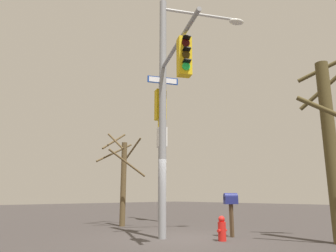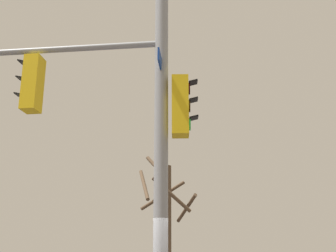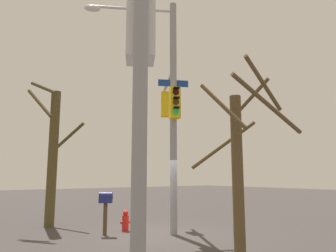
% 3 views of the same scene
% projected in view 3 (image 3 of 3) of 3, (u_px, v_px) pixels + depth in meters
% --- Properties ---
extents(ground_plane, '(80.00, 80.00, 0.00)m').
position_uv_depth(ground_plane, '(160.00, 234.00, 10.83)').
color(ground_plane, '#3A3432').
extents(main_signal_pole_assembly, '(4.80, 3.92, 8.35)m').
position_uv_depth(main_signal_pole_assembly, '(167.00, 100.00, 11.87)').
color(main_signal_pole_assembly, gray).
rests_on(main_signal_pole_assembly, ground).
extents(secondary_pole_assembly, '(0.70, 0.83, 7.74)m').
position_uv_depth(secondary_pole_assembly, '(141.00, 35.00, 5.12)').
color(secondary_pole_assembly, gray).
rests_on(secondary_pole_assembly, ground).
extents(fire_hydrant, '(0.38, 0.24, 0.73)m').
position_uv_depth(fire_hydrant, '(125.00, 221.00, 11.53)').
color(fire_hydrant, red).
rests_on(fire_hydrant, ground).
extents(mailbox, '(0.50, 0.45, 1.41)m').
position_uv_depth(mailbox, '(106.00, 201.00, 10.85)').
color(mailbox, '#4C3823').
rests_on(mailbox, ground).
extents(bare_tree_across_street, '(2.19, 2.16, 5.77)m').
position_uv_depth(bare_tree_across_street, '(53.00, 152.00, 12.92)').
color(bare_tree_across_street, '#4F4424').
rests_on(bare_tree_across_street, ground).
extents(bare_tree_corner, '(2.15, 2.18, 4.32)m').
position_uv_depth(bare_tree_corner, '(239.00, 165.00, 6.89)').
color(bare_tree_corner, brown).
rests_on(bare_tree_corner, ground).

